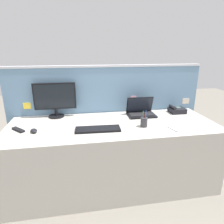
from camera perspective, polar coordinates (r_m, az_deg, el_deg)
The scene contains 11 objects.
ground_plane at distance 2.50m, azimuth 0.20°, elevation -19.47°, with size 10.00×10.00×0.00m, color slate.
desk at distance 2.29m, azimuth 0.21°, elevation -12.12°, with size 2.24×0.83×0.74m, color #ADA89E.
cubicle_divider at distance 2.58m, azimuth -1.49°, elevation -1.38°, with size 2.42×0.08×1.33m.
desktop_monitor at distance 2.39m, azimuth -16.14°, elevation 3.84°, with size 0.48×0.18×0.40m.
laptop at distance 2.43m, azimuth 8.27°, elevation 0.37°, with size 0.33×0.24×0.22m.
desk_phone at distance 2.62m, azimuth 18.16°, elevation 0.55°, with size 0.19×0.16×0.10m.
keyboard_main at distance 1.98m, azimuth -4.09°, elevation -4.96°, with size 0.45×0.15×0.02m, color black.
computer_mouse_right_hand at distance 2.07m, azimuth -21.66°, elevation -5.05°, with size 0.06×0.10×0.03m, color black.
pen_cup at distance 2.07m, azimuth 9.21°, elevation -2.83°, with size 0.07×0.07×0.18m.
cell_phone_silver_slab at distance 2.10m, azimuth 17.45°, elevation -4.56°, with size 0.06×0.15×0.01m, color #B7BAC1.
tv_remote at distance 2.17m, azimuth -25.44°, elevation -4.66°, with size 0.04×0.17×0.02m, color black.
Camera 1 is at (-0.34, -1.95, 1.52)m, focal length 31.67 mm.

